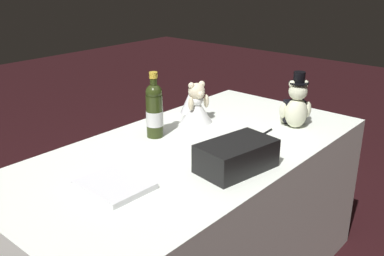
% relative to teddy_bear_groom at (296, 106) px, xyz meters
% --- Properties ---
extents(reception_table, '(1.86, 0.94, 0.80)m').
position_rel_teddy_bear_groom_xyz_m(reception_table, '(0.58, -0.22, -0.51)').
color(reception_table, white).
rests_on(reception_table, ground_plane).
extents(teddy_bear_groom, '(0.16, 0.16, 0.30)m').
position_rel_teddy_bear_groom_xyz_m(teddy_bear_groom, '(0.00, 0.00, 0.00)').
color(teddy_bear_groom, beige).
rests_on(teddy_bear_groom, reception_table).
extents(teddy_bear_bride, '(0.19, 0.22, 0.23)m').
position_rel_teddy_bear_groom_xyz_m(teddy_bear_bride, '(0.28, -0.46, -0.02)').
color(teddy_bear_bride, white).
rests_on(teddy_bear_bride, reception_table).
extents(champagne_bottle, '(0.08, 0.08, 0.33)m').
position_rel_teddy_bear_groom_xyz_m(champagne_bottle, '(0.59, -0.46, 0.03)').
color(champagne_bottle, '#2A3513').
rests_on(champagne_bottle, reception_table).
extents(signing_pen, '(0.14, 0.01, 0.01)m').
position_rel_teddy_bear_groom_xyz_m(signing_pen, '(0.20, -0.06, -0.11)').
color(signing_pen, black).
rests_on(signing_pen, reception_table).
extents(gift_case_black, '(0.35, 0.24, 0.12)m').
position_rel_teddy_bear_groom_xyz_m(gift_case_black, '(0.63, 0.07, -0.05)').
color(gift_case_black, black).
rests_on(gift_case_black, reception_table).
extents(guestbook, '(0.22, 0.27, 0.02)m').
position_rel_teddy_bear_groom_xyz_m(guestbook, '(1.07, -0.19, -0.10)').
color(guestbook, white).
rests_on(guestbook, reception_table).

